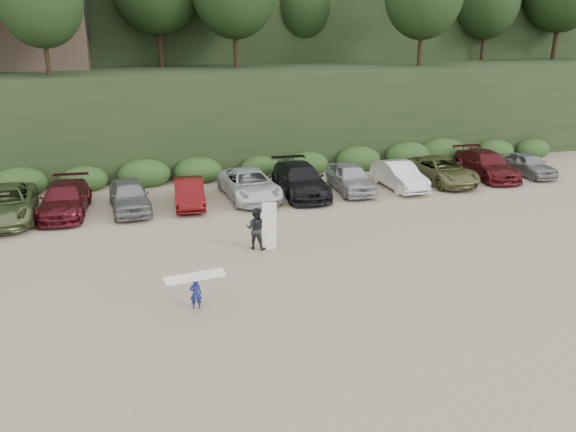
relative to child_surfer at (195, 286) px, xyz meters
name	(u,v)px	position (x,y,z in m)	size (l,w,h in m)	color
ground	(320,274)	(4.69, 1.36, -0.78)	(120.00, 120.00, 0.00)	tan
parked_cars	(244,185)	(4.10, 11.38, -0.02)	(36.96, 6.06, 1.62)	#B5B4BA
child_surfer	(195,286)	(0.00, 0.00, 0.00)	(1.96, 0.75, 1.14)	navy
adult_surfer	(257,228)	(3.11, 4.43, 0.10)	(1.31, 0.99, 2.03)	black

